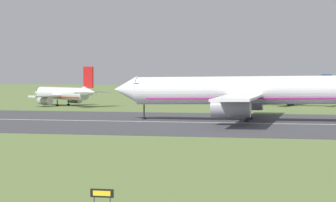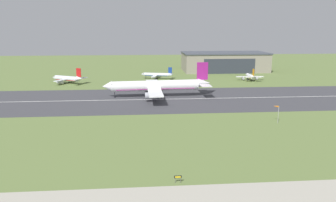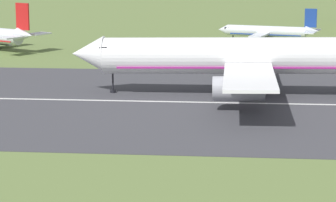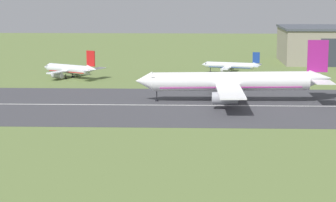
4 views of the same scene
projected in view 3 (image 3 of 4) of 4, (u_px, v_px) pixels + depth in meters
runway_strip at (278, 104)px, 105.62m from camera, size 400.18×55.32×0.06m
runway_centreline at (278, 104)px, 105.61m from camera, size 360.16×0.70×0.01m
airplane_landing at (257, 57)px, 110.90m from camera, size 53.14×46.91×16.84m
airplane_parked_east at (267, 32)px, 167.57m from camera, size 22.04×17.81×7.94m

